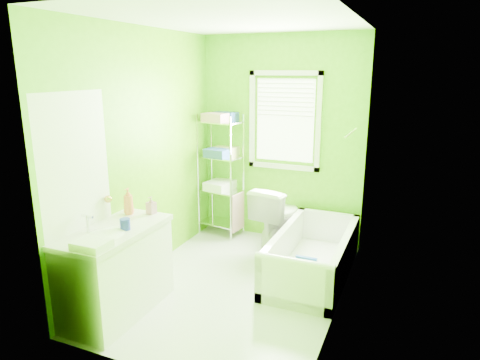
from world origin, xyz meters
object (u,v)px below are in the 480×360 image
at_px(vanity, 116,268).
at_px(wire_shelf_unit, 222,161).
at_px(toilet, 278,216).
at_px(bathtub, 312,261).

relative_size(vanity, wire_shelf_unit, 0.66).
bearing_deg(toilet, vanity, 76.08).
bearing_deg(bathtub, vanity, -136.36).
bearing_deg(toilet, wire_shelf_unit, -0.68).
distance_m(bathtub, wire_shelf_unit, 1.82).
relative_size(toilet, vanity, 0.74).
height_order(bathtub, vanity, vanity).
height_order(toilet, vanity, vanity).
bearing_deg(wire_shelf_unit, vanity, -91.06).
xyz_separation_m(bathtub, toilet, (-0.59, 0.61, 0.23)).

